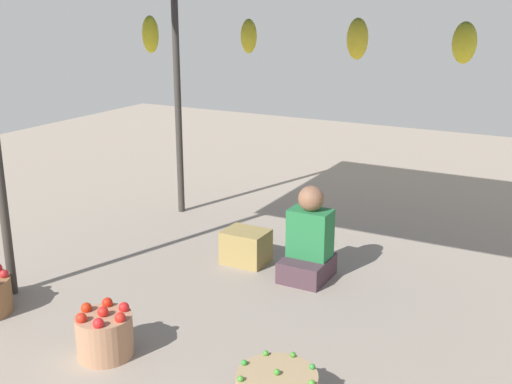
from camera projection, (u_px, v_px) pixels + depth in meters
name	position (u px, v px, depth m)	size (l,w,h in m)	color
ground_plane	(292.00, 286.00, 5.07)	(14.00, 14.00, 0.00)	gray
vendor_person	(309.00, 243.00, 5.15)	(0.36, 0.44, 0.78)	#463038
basket_red_tomatoes	(105.00, 334.00, 4.04)	(0.36, 0.36, 0.34)	#A77859
wooden_crate_near_vendor	(246.00, 247.00, 5.49)	(0.38, 0.30, 0.29)	#998047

